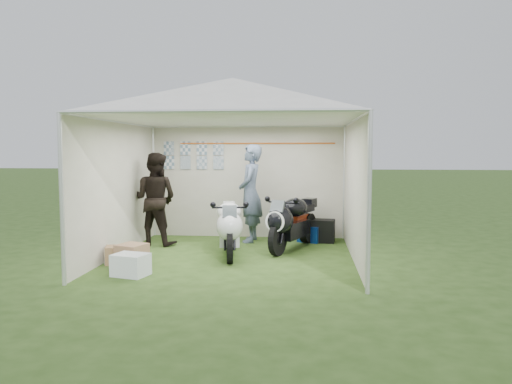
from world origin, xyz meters
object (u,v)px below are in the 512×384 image
motorcycle_white (229,226)px  crate_1 (132,255)px  crate_0 (131,265)px  crate_2 (118,256)px  canopy_tent (233,104)px  person_dark_jacket (155,199)px  motorcycle_black (291,221)px  crate_3 (120,255)px  equipment_box (323,231)px  person_blue_jacket (250,193)px  paddock_stand (309,234)px

motorcycle_white → crate_1: size_ratio=4.79×
motorcycle_white → crate_0: bearing=-138.7°
motorcycle_white → crate_2: bearing=-164.7°
canopy_tent → person_dark_jacket: bearing=150.9°
motorcycle_black → crate_3: bearing=-130.7°
canopy_tent → crate_3: canopy_tent is taller
equipment_box → person_dark_jacket: bearing=-169.6°
equipment_box → crate_1: (-3.03, -2.40, -0.05)m
crate_3 → person_blue_jacket: bearing=48.9°
canopy_tent → crate_0: (-1.29, -1.45, -2.42)m
paddock_stand → crate_2: 3.77m
person_dark_jacket → equipment_box: bearing=-157.6°
equipment_box → crate_3: 3.98m
motorcycle_white → person_blue_jacket: 1.47m
paddock_stand → equipment_box: (0.27, 0.02, 0.06)m
canopy_tent → equipment_box: (1.56, 1.50, -2.35)m
paddock_stand → crate_1: size_ratio=1.08×
canopy_tent → motorcycle_white: canopy_tent is taller
person_blue_jacket → equipment_box: bearing=94.1°
canopy_tent → motorcycle_black: size_ratio=3.05×
person_dark_jacket → crate_0: bearing=110.4°
motorcycle_black → crate_2: motorcycle_black is taller
canopy_tent → crate_1: 2.95m
motorcycle_black → person_dark_jacket: bearing=-163.5°
motorcycle_white → canopy_tent: bearing=-29.8°
motorcycle_white → motorcycle_black: size_ratio=1.02×
canopy_tent → crate_0: 3.10m
crate_1 → motorcycle_black: bearing=32.8°
equipment_box → crate_3: equipment_box is taller
equipment_box → crate_1: bearing=-141.6°
person_dark_jacket → person_blue_jacket: size_ratio=0.92×
motorcycle_black → crate_2: 3.08m
paddock_stand → crate_3: 3.75m
person_dark_jacket → crate_3: bearing=98.7°
canopy_tent → crate_1: canopy_tent is taller
person_dark_jacket → crate_3: person_dark_jacket is taller
motorcycle_white → equipment_box: size_ratio=4.24×
crate_1 → crate_2: crate_1 is taller
equipment_box → crate_2: size_ratio=1.34×
motorcycle_black → equipment_box: size_ratio=4.15×
person_dark_jacket → person_blue_jacket: bearing=-152.3°
paddock_stand → crate_0: (-2.58, -2.93, -0.00)m
paddock_stand → equipment_box: equipment_box is taller
motorcycle_black → crate_3: (-2.69, -1.38, -0.39)m
crate_3 → canopy_tent: bearing=22.6°
paddock_stand → crate_3: paddock_stand is taller
person_dark_jacket → motorcycle_black: bearing=-173.6°
canopy_tent → crate_3: 3.07m
motorcycle_black → crate_0: size_ratio=3.90×
crate_1 → crate_2: bearing=149.9°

